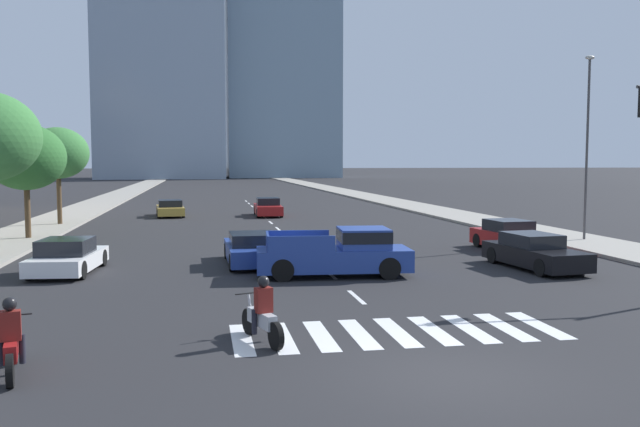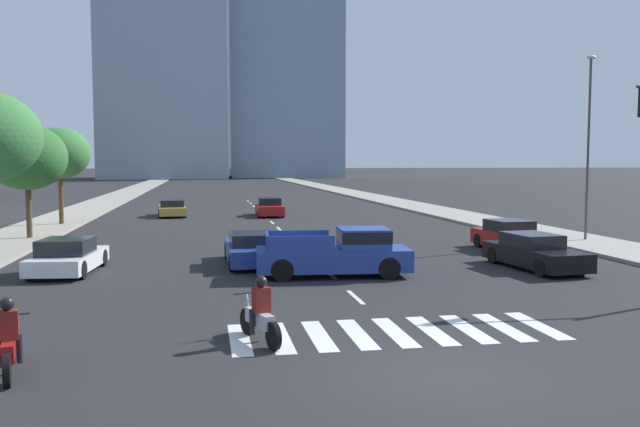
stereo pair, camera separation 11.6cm
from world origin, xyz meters
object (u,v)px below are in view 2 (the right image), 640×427
Objects in this scene: motorcycle_trailing at (9,344)px; street_tree_second at (27,157)px; sedan_white_0 at (68,257)px; sedan_gold_2 at (172,209)px; sedan_red_3 at (511,237)px; sedan_red_1 at (269,208)px; street_lamp_east at (589,136)px; motorcycle_lead at (260,316)px; sedan_black_5 at (534,253)px; pickup_truck at (341,253)px; sedan_blue_4 at (252,249)px; street_tree_third at (59,153)px.

street_tree_second is at bearing 0.71° from motorcycle_trailing.
sedan_white_0 is 24.47m from sedan_gold_2.
street_tree_second is at bearing -113.95° from sedan_red_3.
sedan_white_0 is at bearing -20.80° from sedan_red_1.
motorcycle_trailing is 0.24× the size of street_lamp_east.
street_tree_second reaches higher than motorcycle_trailing.
sedan_red_1 is at bearing -25.67° from motorcycle_trailing.
street_lamp_east is at bearing -67.44° from motorcycle_lead.
motorcycle_lead reaches higher than sedan_black_5.
motorcycle_lead is at bearing -178.91° from sedan_gold_2.
pickup_truck is 1.17× the size of sedan_red_1.
sedan_black_5 is at bearing 6.54° from pickup_truck.
motorcycle_trailing is at bearing -12.03° from sedan_red_1.
sedan_red_3 reaches higher than sedan_blue_4.
motorcycle_lead is at bearing -138.96° from street_lamp_east.
motorcycle_lead is 0.46× the size of sedan_red_3.
sedan_black_5 reaches higher than sedan_blue_4.
sedan_blue_4 is at bearing -58.54° from street_tree_third.
pickup_truck is at bearing -56.71° from street_tree_third.
motorcycle_lead reaches higher than sedan_red_1.
sedan_blue_4 is at bearing -111.31° from sedan_black_5.
sedan_gold_2 is 15.64m from street_tree_second.
pickup_truck reaches higher than sedan_white_0.
pickup_truck is at bearing -43.85° from street_tree_second.
street_tree_second is 0.96× the size of street_tree_third.
sedan_black_5 is (10.88, 8.13, 0.02)m from motorcycle_lead.
sedan_black_5 reaches higher than sedan_gold_2.
pickup_truck is 0.95× the size of street_tree_second.
motorcycle_trailing is at bearing -143.32° from street_lamp_east.
street_tree_third is at bearing -139.51° from sedan_black_5.
street_tree_third is at bearing 129.93° from sedan_gold_2.
motorcycle_lead is at bearing -48.32° from sedan_red_3.
pickup_truck is 1.18× the size of sedan_blue_4.
sedan_red_3 is at bearing -81.78° from sedan_blue_4.
sedan_white_0 is (-9.48, 2.32, -0.24)m from pickup_truck.
sedan_gold_2 is (-7.06, 0.90, -0.05)m from sedan_red_1.
sedan_blue_4 is (6.62, 0.86, 0.00)m from sedan_white_0.
street_lamp_east is (5.01, 2.13, 4.62)m from sedan_red_3.
street_tree_third is at bearing 30.39° from sedan_blue_4.
sedan_black_5 is 24.56m from street_tree_second.
sedan_red_3 is 23.82m from street_tree_second.
sedan_black_5 is (7.41, 0.27, -0.21)m from pickup_truck.
sedan_gold_2 is at bearing 65.26° from street_tree_second.
sedan_red_1 reaches higher than sedan_black_5.
motorcycle_lead is 0.43× the size of sedan_red_1.
sedan_red_1 is at bearing -161.66° from sedan_red_3.
sedan_blue_4 is at bearing -21.63° from motorcycle_lead.
sedan_gold_2 is at bearing -95.95° from sedan_red_1.
sedan_red_3 is at bearing -19.20° from street_tree_second.
sedan_red_1 is at bearing -169.38° from sedan_black_5.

